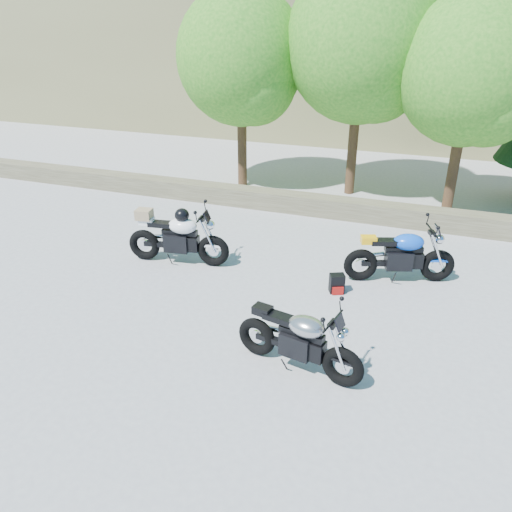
{
  "coord_description": "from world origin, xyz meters",
  "views": [
    {
      "loc": [
        3.08,
        -6.94,
        4.8
      ],
      "look_at": [
        0.2,
        1.0,
        0.75
      ],
      "focal_mm": 35.0,
      "sensor_mm": 36.0,
      "label": 1
    }
  ],
  "objects_px": {
    "silver_bike": "(299,341)",
    "blue_bike": "(401,256)",
    "backpack": "(337,284)",
    "white_bike": "(177,236)"
  },
  "relations": [
    {
      "from": "backpack",
      "to": "white_bike",
      "type": "bearing_deg",
      "value": 153.46
    },
    {
      "from": "silver_bike",
      "to": "blue_bike",
      "type": "distance_m",
      "value": 3.59
    },
    {
      "from": "backpack",
      "to": "silver_bike",
      "type": "bearing_deg",
      "value": -116.04
    },
    {
      "from": "silver_bike",
      "to": "white_bike",
      "type": "bearing_deg",
      "value": 153.87
    },
    {
      "from": "blue_bike",
      "to": "backpack",
      "type": "relative_size",
      "value": 5.7
    },
    {
      "from": "silver_bike",
      "to": "blue_bike",
      "type": "xyz_separation_m",
      "value": [
        1.14,
        3.4,
        0.03
      ]
    },
    {
      "from": "white_bike",
      "to": "backpack",
      "type": "relative_size",
      "value": 5.99
    },
    {
      "from": "silver_bike",
      "to": "white_bike",
      "type": "distance_m",
      "value": 4.31
    },
    {
      "from": "silver_bike",
      "to": "backpack",
      "type": "relative_size",
      "value": 5.48
    },
    {
      "from": "silver_bike",
      "to": "blue_bike",
      "type": "relative_size",
      "value": 0.96
    }
  ]
}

